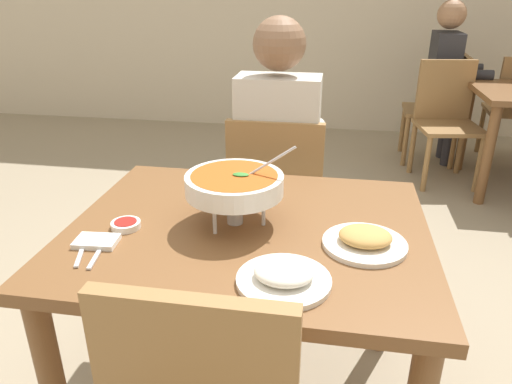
# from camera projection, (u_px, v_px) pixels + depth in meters

# --- Properties ---
(dining_table_main) EXTENTS (1.10, 0.89, 0.74)m
(dining_table_main) POSITION_uv_depth(u_px,v_px,m) (248.00, 258.00, 1.52)
(dining_table_main) COLOR brown
(dining_table_main) RESTS_ON ground_plane
(chair_diner_main) EXTENTS (0.44, 0.44, 0.90)m
(chair_diner_main) POSITION_uv_depth(u_px,v_px,m) (277.00, 197.00, 2.23)
(chair_diner_main) COLOR olive
(chair_diner_main) RESTS_ON ground_plane
(diner_main) EXTENTS (0.40, 0.45, 1.31)m
(diner_main) POSITION_uv_depth(u_px,v_px,m) (278.00, 147.00, 2.16)
(diner_main) COLOR #2D2D38
(diner_main) RESTS_ON ground_plane
(curry_bowl) EXTENTS (0.33, 0.30, 0.26)m
(curry_bowl) POSITION_uv_depth(u_px,v_px,m) (234.00, 185.00, 1.45)
(curry_bowl) COLOR silver
(curry_bowl) RESTS_ON dining_table_main
(rice_plate) EXTENTS (0.24, 0.24, 0.06)m
(rice_plate) POSITION_uv_depth(u_px,v_px,m) (284.00, 276.00, 1.19)
(rice_plate) COLOR white
(rice_plate) RESTS_ON dining_table_main
(appetizer_plate) EXTENTS (0.24, 0.24, 0.06)m
(appetizer_plate) POSITION_uv_depth(u_px,v_px,m) (365.00, 240.00, 1.36)
(appetizer_plate) COLOR white
(appetizer_plate) RESTS_ON dining_table_main
(sauce_dish) EXTENTS (0.09, 0.09, 0.02)m
(sauce_dish) POSITION_uv_depth(u_px,v_px,m) (126.00, 224.00, 1.46)
(sauce_dish) COLOR white
(sauce_dish) RESTS_ON dining_table_main
(napkin_folded) EXTENTS (0.13, 0.09, 0.02)m
(napkin_folded) POSITION_uv_depth(u_px,v_px,m) (97.00, 241.00, 1.37)
(napkin_folded) COLOR white
(napkin_folded) RESTS_ON dining_table_main
(fork_utensil) EXTENTS (0.07, 0.17, 0.01)m
(fork_utensil) POSITION_uv_depth(u_px,v_px,m) (82.00, 251.00, 1.33)
(fork_utensil) COLOR silver
(fork_utensil) RESTS_ON dining_table_main
(spoon_utensil) EXTENTS (0.04, 0.17, 0.01)m
(spoon_utensil) POSITION_uv_depth(u_px,v_px,m) (98.00, 252.00, 1.33)
(spoon_utensil) COLOR silver
(spoon_utensil) RESTS_ON dining_table_main
(chair_bg_middle) EXTENTS (0.46, 0.46, 0.90)m
(chair_bg_middle) POSITION_uv_depth(u_px,v_px,m) (444.00, 102.00, 3.98)
(chair_bg_middle) COLOR olive
(chair_bg_middle) RESTS_ON ground_plane
(chair_bg_corner) EXTENTS (0.50, 0.50, 0.90)m
(chair_bg_corner) POSITION_uv_depth(u_px,v_px,m) (446.00, 114.00, 3.62)
(chair_bg_corner) COLOR olive
(chair_bg_corner) RESTS_ON ground_plane
(patron_bg_middle) EXTENTS (0.45, 0.40, 1.31)m
(patron_bg_middle) POSITION_uv_depth(u_px,v_px,m) (448.00, 74.00, 3.88)
(patron_bg_middle) COLOR #2D2D38
(patron_bg_middle) RESTS_ON ground_plane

